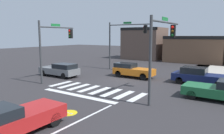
{
  "coord_description": "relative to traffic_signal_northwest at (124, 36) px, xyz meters",
  "views": [
    {
      "loc": [
        10.44,
        -17.69,
        4.34
      ],
      "look_at": [
        -1.13,
        -0.22,
        1.23
      ],
      "focal_mm": 34.11,
      "sensor_mm": 36.0,
      "label": 1
    }
  ],
  "objects": [
    {
      "name": "car_green",
      "position": [
        11.87,
        -7.2,
        -3.5
      ],
      "size": [
        4.54,
        1.95,
        1.42
      ],
      "rotation": [
        0.0,
        0.0,
        3.14
      ],
      "color": "#1E6638",
      "rests_on": "ground_plane"
    },
    {
      "name": "car_navy",
      "position": [
        9.45,
        -2.95,
        -3.47
      ],
      "size": [
        4.7,
        1.91,
        1.52
      ],
      "color": "#141E4C",
      "rests_on": "ground_plane"
    },
    {
      "name": "bike_detector_marking",
      "position": [
        4.87,
        -14.57,
        -4.22
      ],
      "size": [
        1.01,
        1.01,
        0.01
      ],
      "color": "yellow",
      "rests_on": "ground_plane"
    },
    {
      "name": "traffic_signal_southeast",
      "position": [
        8.15,
        -8.94,
        -0.3
      ],
      "size": [
        0.32,
        5.3,
        5.58
      ],
      "rotation": [
        0.0,
        0.0,
        1.57
      ],
      "color": "#383A3D",
      "rests_on": "ground_plane"
    },
    {
      "name": "traffic_signal_northwest",
      "position": [
        0.0,
        0.0,
        0.0
      ],
      "size": [
        5.81,
        0.32,
        6.0
      ],
      "color": "#383A3D",
      "rests_on": "ground_plane"
    },
    {
      "name": "storefront_row",
      "position": [
        5.69,
        14.02,
        -1.71
      ],
      "size": [
        25.76,
        6.55,
        5.76
      ],
      "color": "brown",
      "rests_on": "ground_plane"
    },
    {
      "name": "car_red",
      "position": [
        4.8,
        -18.01,
        -3.49
      ],
      "size": [
        1.79,
        4.6,
        1.42
      ],
      "rotation": [
        0.0,
        0.0,
        1.57
      ],
      "color": "red",
      "rests_on": "ground_plane"
    },
    {
      "name": "crosswalk_near",
      "position": [
        2.85,
        -9.62,
        -4.22
      ],
      "size": [
        8.3,
        2.54,
        0.01
      ],
      "color": "silver",
      "rests_on": "ground_plane"
    },
    {
      "name": "lane_markings",
      "position": [
        3.95,
        -17.14,
        -4.22
      ],
      "size": [
        6.8,
        20.25,
        0.01
      ],
      "color": "white",
      "rests_on": "ground_plane"
    },
    {
      "name": "car_gray",
      "position": [
        -3.65,
        -7.21,
        -3.5
      ],
      "size": [
        4.54,
        1.78,
        1.42
      ],
      "rotation": [
        0.0,
        0.0,
        3.14
      ],
      "color": "slate",
      "rests_on": "ground_plane"
    },
    {
      "name": "traffic_signal_southwest",
      "position": [
        -2.48,
        -8.9,
        -0.41
      ],
      "size": [
        0.32,
        4.29,
        5.65
      ],
      "rotation": [
        0.0,
        0.0,
        1.57
      ],
      "color": "#383A3D",
      "rests_on": "ground_plane"
    },
    {
      "name": "car_orange",
      "position": [
        2.93,
        -3.36,
        -3.47
      ],
      "size": [
        4.21,
        1.73,
        1.46
      ],
      "color": "orange",
      "rests_on": "ground_plane"
    },
    {
      "name": "ground_plane",
      "position": [
        2.85,
        -5.12,
        -4.22
      ],
      "size": [
        120.0,
        120.0,
        0.0
      ],
      "primitive_type": "plane",
      "color": "#302D30"
    }
  ]
}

